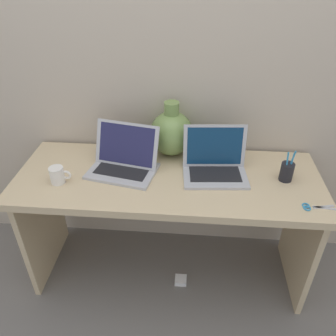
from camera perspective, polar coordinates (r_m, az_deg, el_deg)
ground_plane at (r=2.22m, az=0.00°, el=-16.73°), size 6.00×6.00×0.00m
back_wall at (r=1.82m, az=0.92°, el=17.31°), size 4.40×0.04×2.40m
desk at (r=1.82m, az=0.00°, el=-5.20°), size 1.57×0.59×0.72m
laptop_left at (r=1.77m, az=-7.38°, el=1.59°), size 0.38×0.30×0.23m
laptop_right at (r=1.74m, az=7.91°, el=1.12°), size 0.34×0.26×0.24m
green_vase at (r=1.86m, az=0.60°, el=6.00°), size 0.24×0.24×0.31m
coffee_mug at (r=1.75m, az=-18.17°, el=-1.15°), size 0.11×0.07×0.09m
pen_cup at (r=1.78m, az=19.47°, el=-0.55°), size 0.07×0.07×0.17m
scissors at (r=1.67m, az=23.30°, el=-6.08°), size 0.15×0.05×0.01m
power_brick at (r=2.15m, az=2.17°, el=-18.44°), size 0.07×0.07×0.03m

